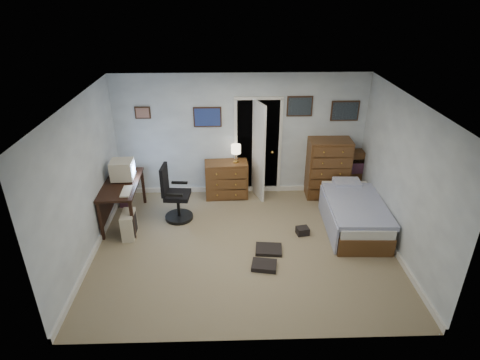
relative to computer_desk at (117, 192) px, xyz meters
name	(u,v)px	position (x,y,z in m)	size (l,w,h in m)	color
floor	(244,246)	(2.29, -0.90, -0.60)	(5.00, 4.00, 0.02)	gray
computer_desk	(117,192)	(0.00, 0.00, 0.00)	(0.66, 1.36, 0.77)	black
crt_monitor	(123,170)	(0.11, 0.15, 0.37)	(0.41, 0.38, 0.37)	beige
keyboard	(126,191)	(0.27, -0.35, 0.19)	(0.15, 0.41, 0.02)	beige
pc_tower	(129,225)	(0.29, -0.55, -0.36)	(0.23, 0.44, 0.46)	beige
office_chair	(175,199)	(1.03, 0.02, -0.18)	(0.57, 0.57, 1.08)	black
media_stack	(123,186)	(-0.03, 0.52, -0.15)	(0.18, 0.18, 0.88)	maroon
low_dresser	(226,179)	(1.99, 0.87, -0.21)	(0.86, 0.43, 0.77)	#57341B
table_lamp	(236,150)	(2.19, 0.87, 0.45)	(0.20, 0.20, 0.37)	gold
doorway	(257,142)	(2.64, 1.37, 0.41)	(0.96, 1.12, 2.05)	black
tall_dresser	(328,168)	(4.06, 0.85, 0.02)	(0.84, 0.49, 1.23)	#57341B
headboard_bookcase	(362,171)	(4.82, 0.96, -0.09)	(1.07, 0.34, 0.95)	#57341B
bed	(353,213)	(4.28, -0.37, -0.31)	(1.04, 1.86, 0.60)	#57341B
wall_posters	(270,112)	(2.86, 1.07, 1.15)	(4.38, 0.04, 0.60)	#331E11
floor_clutter	(275,251)	(2.79, -1.12, -0.55)	(1.09, 1.18, 0.13)	black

